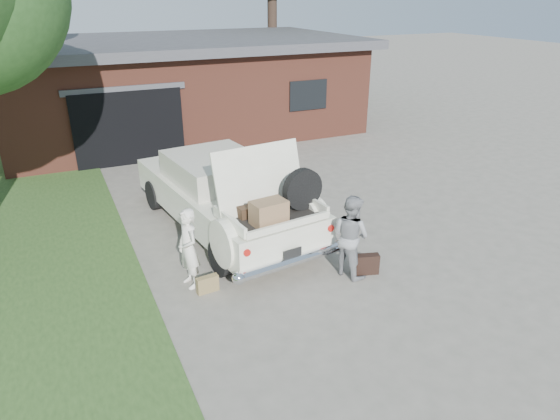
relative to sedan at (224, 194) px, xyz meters
name	(u,v)px	position (x,y,z in m)	size (l,w,h in m)	color
ground	(294,276)	(0.45, -2.50, -0.81)	(90.00, 90.00, 0.00)	gray
house	(180,85)	(1.43, 8.98, 0.86)	(12.80, 7.80, 3.30)	brown
sedan	(224,194)	(0.00, 0.00, 0.00)	(2.79, 5.72, 2.25)	white
woman_left	(188,249)	(-1.34, -1.98, -0.08)	(0.53, 0.35, 1.47)	white
woman_right	(351,236)	(1.43, -2.83, -0.03)	(0.76, 0.59, 1.56)	gray
suitcase_left	(207,284)	(-1.14, -2.32, -0.66)	(0.39, 0.12, 0.30)	olive
suitcase_right	(365,264)	(1.70, -2.97, -0.62)	(0.50, 0.16, 0.39)	black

